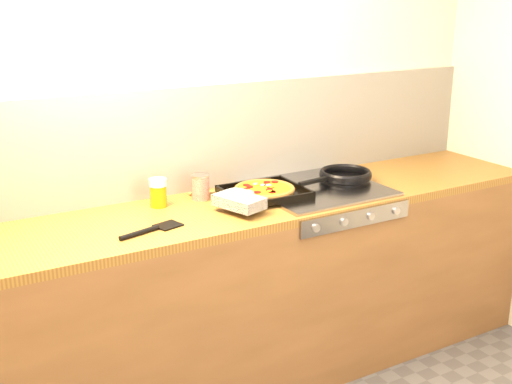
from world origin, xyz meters
TOP-DOWN VIEW (x-y plane):
  - room_shell at (0.00, 1.39)m, footprint 3.20×3.20m
  - counter_run at (0.00, 1.10)m, footprint 3.20×0.62m
  - stovetop at (0.45, 1.10)m, footprint 0.60×0.56m
  - pizza_on_tray at (0.11, 1.09)m, footprint 0.48×0.41m
  - frying_pan at (0.63, 1.13)m, footprint 0.45×0.29m
  - tomato_can at (-0.10, 1.24)m, footprint 0.10×0.10m
  - juice_glass at (-0.30, 1.25)m, footprint 0.10×0.10m
  - wooden_spoon at (0.05, 1.27)m, footprint 0.30×0.11m
  - black_spatula at (-0.44, 0.97)m, footprint 0.29×0.12m

SIDE VIEW (x-z plane):
  - counter_run at x=0.00m, z-range 0.00..0.90m
  - stovetop at x=0.45m, z-range 0.90..0.92m
  - black_spatula at x=-0.44m, z-range 0.90..0.92m
  - wooden_spoon at x=0.05m, z-range 0.90..0.92m
  - frying_pan at x=0.63m, z-range 0.92..0.96m
  - pizza_on_tray at x=0.11m, z-range 0.91..0.97m
  - tomato_can at x=-0.10m, z-range 0.90..1.02m
  - juice_glass at x=-0.30m, z-range 0.90..1.03m
  - room_shell at x=0.00m, z-range -0.45..2.75m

